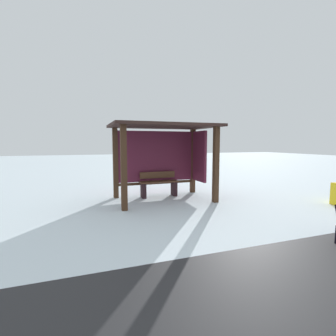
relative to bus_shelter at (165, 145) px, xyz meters
name	(u,v)px	position (x,y,z in m)	size (l,w,h in m)	color
ground_plane	(164,200)	(-0.13, -0.26, -1.63)	(60.00, 60.00, 0.00)	white
bus_shelter	(165,145)	(0.00, 0.00, 0.00)	(3.05, 1.98, 2.23)	#40291A
bench_left_inside	(159,185)	(-0.13, 0.23, -1.26)	(1.22, 0.36, 0.78)	#533623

